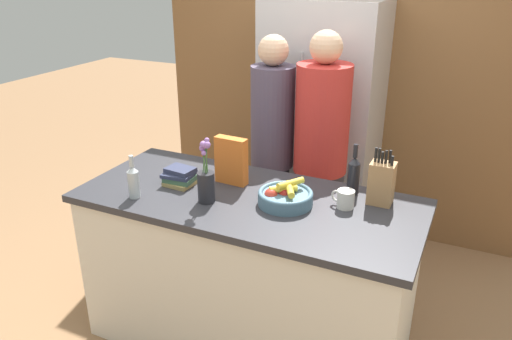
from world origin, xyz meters
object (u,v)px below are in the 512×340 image
knife_block (382,183)px  bottle_oil (354,174)px  flower_vase (206,182)px  person_at_sink (272,144)px  book_stack (180,176)px  bottle_vinegar (133,181)px  coffee_mug (345,199)px  cereal_box (231,161)px  refrigerator (321,127)px  fruit_bowl (285,196)px  person_in_blue (321,150)px

knife_block → bottle_oil: bearing=162.1°
bottle_oil → flower_vase: bearing=-147.7°
person_at_sink → book_stack: bearing=-134.3°
knife_block → bottle_vinegar: size_ratio=1.25×
coffee_mug → bottle_vinegar: bottle_vinegar is taller
flower_vase → coffee_mug: bearing=19.8°
book_stack → bottle_vinegar: 0.28m
book_stack → bottle_vinegar: (-0.13, -0.25, 0.05)m
cereal_box → bottle_vinegar: size_ratio=1.13×
person_at_sink → refrigerator: bearing=46.6°
fruit_bowl → person_at_sink: person_at_sink is taller
bottle_oil → person_in_blue: person_in_blue is taller
refrigerator → coffee_mug: bearing=-66.6°
flower_vase → person_in_blue: person_in_blue is taller
book_stack → bottle_oil: 0.96m
knife_block → flower_vase: size_ratio=0.85×
coffee_mug → bottle_vinegar: 1.10m
refrigerator → person_in_blue: bearing=-72.3°
coffee_mug → bottle_vinegar: bearing=-160.9°
bottle_vinegar → coffee_mug: bearing=19.1°
knife_block → refrigerator: bearing=121.8°
refrigerator → person_at_sink: bearing=-105.7°
refrigerator → person_at_sink: refrigerator is taller
bottle_vinegar → person_in_blue: (0.70, 1.01, -0.06)m
coffee_mug → bottle_oil: (-0.01, 0.18, 0.06)m
cereal_box → coffee_mug: size_ratio=2.13×
knife_block → person_at_sink: person_at_sink is taller
bottle_oil → bottle_vinegar: bottle_oil is taller
refrigerator → book_stack: bearing=-106.3°
refrigerator → book_stack: (-0.39, -1.34, 0.05)m
cereal_box → person_in_blue: size_ratio=0.16×
person_at_sink → knife_block: bearing=-59.9°
person_in_blue → person_at_sink: bearing=-163.1°
fruit_bowl → person_at_sink: bearing=117.9°
fruit_bowl → knife_block: 0.50m
knife_block → flower_vase: 0.90m
fruit_bowl → coffee_mug: 0.31m
person_at_sink → coffee_mug: bearing=-71.3°
cereal_box → coffee_mug: cereal_box is taller
person_in_blue → bottle_vinegar: bearing=-106.7°
refrigerator → cereal_box: refrigerator is taller
refrigerator → bottle_oil: refrigerator is taller
refrigerator → fruit_bowl: bearing=-79.8°
flower_vase → fruit_bowl: bearing=20.6°
refrigerator → cereal_box: (-0.14, -1.20, 0.14)m
flower_vase → person_in_blue: 0.95m
flower_vase → person_in_blue: size_ratio=0.20×
knife_block → coffee_mug: bearing=-140.0°
coffee_mug → flower_vase: bearing=-160.2°
fruit_bowl → refrigerator: bearing=100.2°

